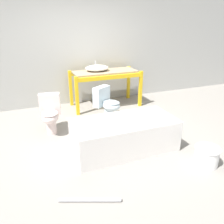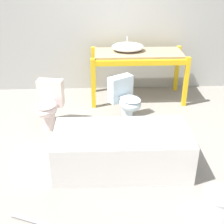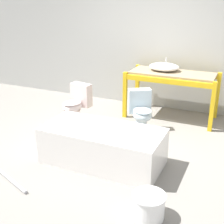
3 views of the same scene
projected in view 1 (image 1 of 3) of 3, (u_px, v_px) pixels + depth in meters
ground_plane at (104, 135)px, 4.06m from camera, size 12.00×12.00×0.00m
warehouse_wall_rear at (74, 38)px, 5.21m from camera, size 10.80×0.08×3.20m
shelving_rack at (105, 77)px, 5.26m from camera, size 1.65×0.75×0.88m
sink_basin at (97, 68)px, 5.18m from camera, size 0.56×0.45×0.22m
bathtub_main at (124, 133)px, 3.51m from camera, size 1.65×0.79×0.52m
toilet_near at (107, 103)px, 4.54m from camera, size 0.57×0.64×0.72m
toilet_far at (50, 113)px, 4.03m from camera, size 0.43×0.58×0.72m
bucket_white at (207, 156)px, 3.17m from camera, size 0.36×0.36×0.28m
loose_pipe at (90, 200)px, 2.54m from camera, size 0.69×0.31×0.04m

